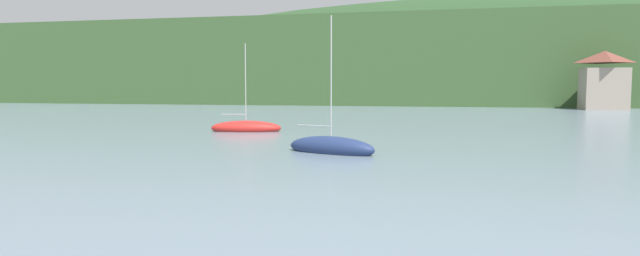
% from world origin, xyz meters
% --- Properties ---
extents(wooded_hillside, '(352.00, 67.80, 40.74)m').
position_xyz_m(wooded_hillside, '(12.10, 162.91, 7.07)').
color(wooded_hillside, '#38562D').
rests_on(wooded_hillside, ground_plane).
extents(shore_building_west, '(6.51, 5.58, 9.10)m').
position_xyz_m(shore_building_west, '(29.07, 118.40, 4.42)').
color(shore_building_west, gray).
rests_on(shore_building_west, ground_plane).
extents(sailboat_far_4, '(6.06, 2.93, 7.54)m').
position_xyz_m(sailboat_far_4, '(-11.43, 69.27, 0.28)').
color(sailboat_far_4, red).
rests_on(sailboat_far_4, ground_plane).
extents(sailboat_mid_5, '(5.67, 3.33, 8.00)m').
position_xyz_m(sailboat_mid_5, '(-1.80, 57.09, 0.30)').
color(sailboat_mid_5, navy).
rests_on(sailboat_mid_5, ground_plane).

